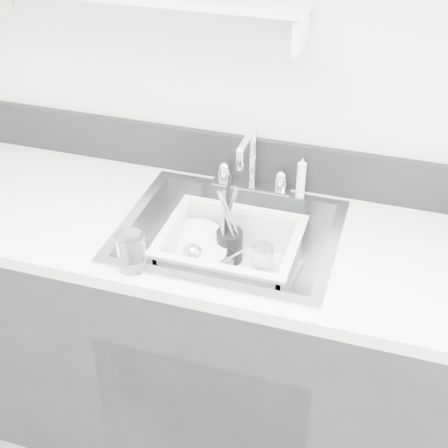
% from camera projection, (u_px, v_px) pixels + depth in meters
% --- Properties ---
extents(room_shell, '(3.50, 3.00, 2.60)m').
position_uv_depth(room_shell, '(43.00, 93.00, 0.78)').
color(room_shell, silver).
rests_on(room_shell, ground).
extents(counter_run, '(3.20, 0.62, 0.92)m').
position_uv_depth(counter_run, '(228.00, 341.00, 2.11)').
color(counter_run, black).
rests_on(counter_run, ground).
extents(backsplash, '(3.20, 0.02, 0.16)m').
position_uv_depth(backsplash, '(256.00, 161.00, 2.03)').
color(backsplash, black).
rests_on(backsplash, counter_run).
extents(sink, '(0.64, 0.52, 0.20)m').
position_uv_depth(sink, '(229.00, 255.00, 1.90)').
color(sink, silver).
rests_on(sink, counter_run).
extents(faucet, '(0.26, 0.18, 0.23)m').
position_uv_depth(faucet, '(251.00, 174.00, 2.00)').
color(faucet, silver).
rests_on(faucet, counter_run).
extents(side_sprayer, '(0.03, 0.03, 0.14)m').
position_uv_depth(side_sprayer, '(301.00, 177.00, 1.97)').
color(side_sprayer, white).
rests_on(side_sprayer, counter_run).
extents(wash_tub, '(0.45, 0.39, 0.16)m').
position_uv_depth(wash_tub, '(230.00, 255.00, 1.90)').
color(wash_tub, white).
rests_on(wash_tub, sink).
extents(plate_stack, '(0.26, 0.26, 0.10)m').
position_uv_depth(plate_stack, '(196.00, 256.00, 1.96)').
color(plate_stack, white).
rests_on(plate_stack, wash_tub).
extents(utensil_cup, '(0.08, 0.08, 0.28)m').
position_uv_depth(utensil_cup, '(229.00, 244.00, 1.95)').
color(utensil_cup, black).
rests_on(utensil_cup, wash_tub).
extents(ladle, '(0.27, 0.16, 0.07)m').
position_uv_depth(ladle, '(209.00, 265.00, 1.90)').
color(ladle, silver).
rests_on(ladle, wash_tub).
extents(tumbler_in_tub, '(0.08, 0.08, 0.10)m').
position_uv_depth(tumbler_in_tub, '(262.00, 260.00, 1.91)').
color(tumbler_in_tub, white).
rests_on(tumbler_in_tub, wash_tub).
extents(tumbler_counter, '(0.10, 0.10, 0.11)m').
position_uv_depth(tumbler_counter, '(131.00, 252.00, 1.68)').
color(tumbler_counter, white).
rests_on(tumbler_counter, counter_run).
extents(bowl_small, '(0.14, 0.14, 0.04)m').
position_uv_depth(bowl_small, '(248.00, 288.00, 1.84)').
color(bowl_small, white).
rests_on(bowl_small, wash_tub).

